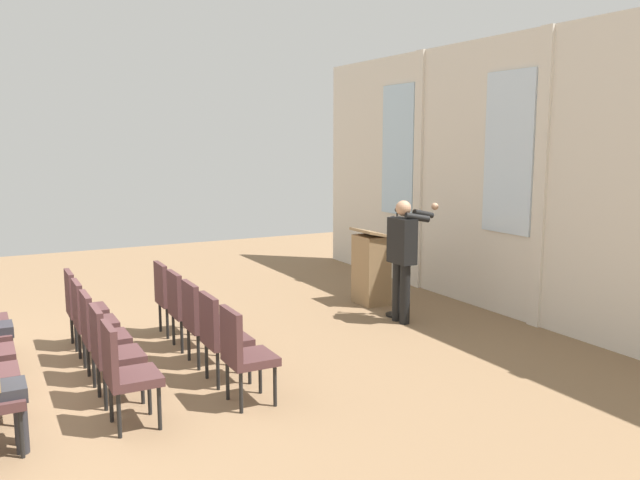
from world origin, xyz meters
TOP-DOWN VIEW (x-y plane):
  - rear_partition at (0.03, 6.57)m, footprint 10.06×0.14m
  - speaker at (-0.38, 5.04)m, footprint 0.51×0.69m
  - mic_stand at (-0.67, 5.13)m, footprint 0.28×0.28m
  - lectern at (-1.45, 5.21)m, footprint 0.60×0.48m
  - chair_r0_c0 at (-1.29, 2.06)m, footprint 0.46×0.44m
  - chair_r0_c1 at (-0.64, 2.06)m, footprint 0.46×0.44m
  - chair_r0_c2 at (0.00, 2.06)m, footprint 0.46×0.44m
  - chair_r0_c3 at (0.64, 2.06)m, footprint 0.46×0.44m
  - chair_r0_c4 at (1.29, 2.06)m, footprint 0.46×0.44m
  - chair_r1_c0 at (-1.29, 0.97)m, footprint 0.46×0.44m
  - chair_r1_c1 at (-0.64, 0.97)m, footprint 0.46×0.44m
  - chair_r1_c2 at (0.00, 0.97)m, footprint 0.46×0.44m
  - chair_r1_c3 at (0.64, 0.97)m, footprint 0.46×0.44m
  - chair_r1_c4 at (1.29, 0.97)m, footprint 0.46×0.44m

SIDE VIEW (x-z plane):
  - mic_stand at x=-0.67m, z-range -0.44..1.11m
  - chair_r0_c0 at x=-1.29m, z-range 0.06..1.00m
  - chair_r0_c1 at x=-0.64m, z-range 0.06..1.00m
  - chair_r0_c2 at x=0.00m, z-range 0.06..1.00m
  - chair_r0_c3 at x=0.64m, z-range 0.06..1.00m
  - chair_r0_c4 at x=1.29m, z-range 0.06..1.00m
  - chair_r1_c0 at x=-1.29m, z-range 0.06..1.00m
  - chair_r1_c1 at x=-0.64m, z-range 0.06..1.00m
  - chair_r1_c2 at x=0.00m, z-range 0.06..1.00m
  - chair_r1_c3 at x=0.64m, z-range 0.06..1.00m
  - chair_r1_c4 at x=1.29m, z-range 0.06..1.00m
  - lectern at x=-1.45m, z-range -0.03..1.13m
  - speaker at x=-0.38m, z-range 0.14..1.82m
  - rear_partition at x=0.03m, z-range 0.02..3.94m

